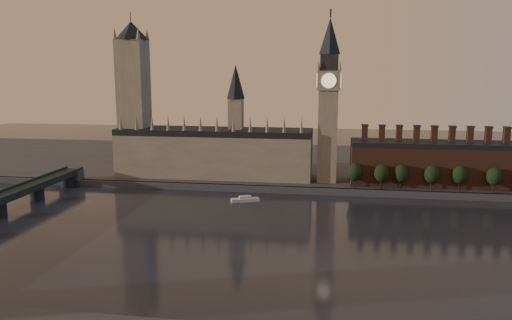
{
  "coord_description": "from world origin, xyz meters",
  "views": [
    {
      "loc": [
        12.7,
        -206.63,
        73.46
      ],
      "look_at": [
        -27.43,
        55.0,
        26.42
      ],
      "focal_mm": 35.0,
      "sensor_mm": 36.0,
      "label": 1
    }
  ],
  "objects": [
    {
      "name": "ground",
      "position": [
        0.0,
        0.0,
        0.0
      ],
      "size": [
        900.0,
        900.0,
        0.0
      ],
      "primitive_type": "plane",
      "color": "black",
      "rests_on": "ground"
    },
    {
      "name": "north_bank",
      "position": [
        0.0,
        178.04,
        2.0
      ],
      "size": [
        900.0,
        182.0,
        4.0
      ],
      "color": "#404145",
      "rests_on": "ground"
    },
    {
      "name": "palace_of_westminster",
      "position": [
        -64.41,
        114.91,
        21.63
      ],
      "size": [
        130.0,
        30.3,
        74.0
      ],
      "color": "gray",
      "rests_on": "north_bank"
    },
    {
      "name": "victoria_tower",
      "position": [
        -120.0,
        115.0,
        59.09
      ],
      "size": [
        24.0,
        24.0,
        108.0
      ],
      "color": "gray",
      "rests_on": "north_bank"
    },
    {
      "name": "big_ben",
      "position": [
        10.0,
        110.0,
        56.83
      ],
      "size": [
        15.0,
        15.0,
        107.0
      ],
      "color": "gray",
      "rests_on": "north_bank"
    },
    {
      "name": "chimney_block",
      "position": [
        80.0,
        110.0,
        17.82
      ],
      "size": [
        110.0,
        25.0,
        37.0
      ],
      "color": "brown",
      "rests_on": "north_bank"
    },
    {
      "name": "embankment_tree_0",
      "position": [
        27.08,
        94.83,
        13.47
      ],
      "size": [
        8.6,
        8.6,
        14.88
      ],
      "color": "black",
      "rests_on": "north_bank"
    },
    {
      "name": "embankment_tree_1",
      "position": [
        42.65,
        93.68,
        13.47
      ],
      "size": [
        8.6,
        8.6,
        14.88
      ],
      "color": "black",
      "rests_on": "north_bank"
    },
    {
      "name": "embankment_tree_2",
      "position": [
        54.15,
        94.75,
        13.47
      ],
      "size": [
        8.6,
        8.6,
        14.88
      ],
      "color": "black",
      "rests_on": "north_bank"
    },
    {
      "name": "embankment_tree_3",
      "position": [
        71.85,
        94.83,
        13.47
      ],
      "size": [
        8.6,
        8.6,
        14.88
      ],
      "color": "black",
      "rests_on": "north_bank"
    },
    {
      "name": "embankment_tree_4",
      "position": [
        87.75,
        95.48,
        13.47
      ],
      "size": [
        8.6,
        8.6,
        14.88
      ],
      "color": "black",
      "rests_on": "north_bank"
    },
    {
      "name": "embankment_tree_5",
      "position": [
        106.41,
        93.71,
        13.47
      ],
      "size": [
        8.6,
        8.6,
        14.88
      ],
      "color": "black",
      "rests_on": "north_bank"
    },
    {
      "name": "river_boat",
      "position": [
        -35.5,
        66.56,
        1.23
      ],
      "size": [
        16.67,
        9.76,
        3.21
      ],
      "rotation": [
        0.0,
        0.0,
        0.35
      ],
      "color": "silver",
      "rests_on": "ground"
    }
  ]
}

